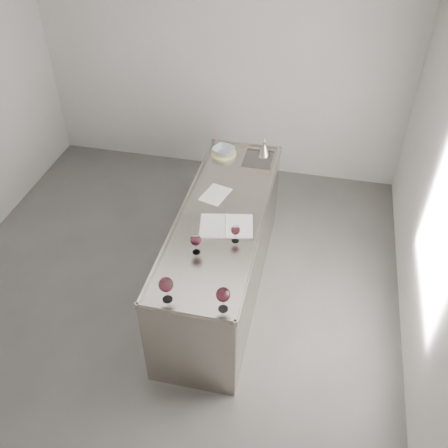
% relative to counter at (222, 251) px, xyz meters
% --- Properties ---
extents(room_shell, '(4.54, 5.04, 2.84)m').
position_rel_counter_xyz_m(room_shell, '(-0.50, -0.30, 0.93)').
color(room_shell, '#494745').
rests_on(room_shell, ground).
extents(counter, '(0.77, 2.42, 0.97)m').
position_rel_counter_xyz_m(counter, '(0.00, 0.00, 0.00)').
color(counter, gray).
rests_on(counter, ground).
extents(wine_glass_left, '(0.09, 0.09, 0.18)m').
position_rel_counter_xyz_m(wine_glass_left, '(-0.09, -0.54, 0.60)').
color(wine_glass_left, white).
rests_on(wine_glass_left, counter).
extents(wine_glass_middle, '(0.11, 0.11, 0.22)m').
position_rel_counter_xyz_m(wine_glass_middle, '(-0.17, -1.08, 0.62)').
color(wine_glass_middle, white).
rests_on(wine_glass_middle, counter).
extents(wine_glass_right, '(0.11, 0.11, 0.21)m').
position_rel_counter_xyz_m(wine_glass_right, '(0.25, -1.08, 0.62)').
color(wine_glass_right, white).
rests_on(wine_glass_right, counter).
extents(wine_glass_small, '(0.08, 0.08, 0.16)m').
position_rel_counter_xyz_m(wine_glass_small, '(0.19, -0.33, 0.58)').
color(wine_glass_small, white).
rests_on(wine_glass_small, counter).
extents(notebook, '(0.51, 0.40, 0.02)m').
position_rel_counter_xyz_m(notebook, '(0.08, -0.17, 0.47)').
color(notebook, silver).
rests_on(notebook, counter).
extents(loose_paper_top, '(0.29, 0.35, 0.00)m').
position_rel_counter_xyz_m(loose_paper_top, '(-0.12, 0.26, 0.47)').
color(loose_paper_top, silver).
rests_on(loose_paper_top, counter).
extents(trivet, '(0.34, 0.34, 0.02)m').
position_rel_counter_xyz_m(trivet, '(-0.20, 0.98, 0.48)').
color(trivet, '#C5BD7F').
rests_on(trivet, counter).
extents(ceramic_bowl, '(0.28, 0.28, 0.05)m').
position_rel_counter_xyz_m(ceramic_bowl, '(-0.20, 0.98, 0.51)').
color(ceramic_bowl, '#97ACB0').
rests_on(ceramic_bowl, trivet).
extents(wine_funnel, '(0.14, 0.14, 0.21)m').
position_rel_counter_xyz_m(wine_funnel, '(0.21, 1.05, 0.53)').
color(wine_funnel, '#ABA298').
rests_on(wine_funnel, counter).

